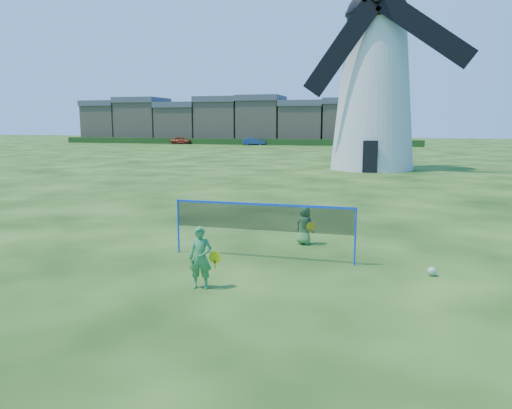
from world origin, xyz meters
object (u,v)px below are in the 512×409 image
object	(u,v)px
windmill	(374,82)
player_boy	(305,225)
badminton_net	(263,218)
car_right	(254,141)
player_girl	(201,258)
car_left	(181,140)
play_ball	(432,271)

from	to	relation	value
windmill	player_boy	xyz separation A→B (m)	(-1.14, -25.67, -6.25)
badminton_net	car_right	distance (m)	67.13
player_girl	badminton_net	bearing A→B (deg)	64.16
player_girl	car_left	size ratio (longest dim) A/B	0.39
car_left	car_right	world-z (taller)	car_left
badminton_net	player_girl	world-z (taller)	badminton_net
badminton_net	car_right	xyz separation A→B (m)	(-18.01, 64.67, -0.52)
play_ball	player_girl	bearing A→B (deg)	-155.66
player_girl	car_left	distance (m)	74.31
windmill	player_girl	xyz separation A→B (m)	(-2.74, -30.28, -6.13)
windmill	badminton_net	size ratio (longest dim) A/B	3.87
player_girl	car_right	xyz separation A→B (m)	(-17.27, 67.39, -0.09)
play_ball	car_left	world-z (taller)	car_left
car_left	car_right	distance (m)	13.00
windmill	player_girl	world-z (taller)	windmill
player_girl	car_left	xyz separation A→B (m)	(-30.26, 67.87, -0.09)
windmill	car_left	size ratio (longest dim) A/B	5.36
play_ball	car_right	xyz separation A→B (m)	(-22.41, 65.07, 0.51)
badminton_net	car_left	size ratio (longest dim) A/B	1.38
badminton_net	player_boy	size ratio (longest dim) A/B	4.21
windmill	car_left	xyz separation A→B (m)	(-33.00, 37.59, -6.23)
player_boy	player_girl	bearing A→B (deg)	90.73
player_boy	car_left	world-z (taller)	car_left
windmill	player_boy	world-z (taller)	windmill
badminton_net	car_left	distance (m)	72.15
player_girl	play_ball	xyz separation A→B (m)	(5.14, 2.33, -0.60)
windmill	play_ball	bearing A→B (deg)	-85.09
badminton_net	car_left	world-z (taller)	badminton_net
windmill	car_left	distance (m)	50.41
play_ball	car_right	world-z (taller)	car_right
player_boy	car_left	size ratio (longest dim) A/B	0.33
player_boy	car_left	xyz separation A→B (m)	(-31.86, 63.27, 0.02)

